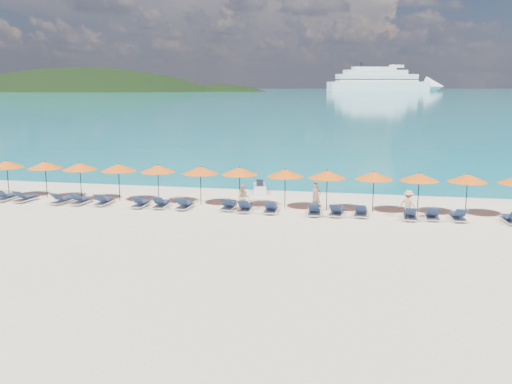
# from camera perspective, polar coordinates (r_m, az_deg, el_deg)

# --- Properties ---
(ground) EXTENTS (1400.00, 1400.00, 0.00)m
(ground) POSITION_cam_1_polar(r_m,az_deg,el_deg) (27.77, -1.24, -3.56)
(ground) COLOR beige
(sea) EXTENTS (1600.00, 1300.00, 0.01)m
(sea) POSITION_cam_1_polar(r_m,az_deg,el_deg) (686.30, 11.23, 9.90)
(sea) COLOR #1FA9B2
(sea) RESTS_ON ground
(headland_main) EXTENTS (374.00, 242.00, 126.50)m
(headland_main) POSITION_cam_1_polar(r_m,az_deg,el_deg) (645.19, -16.89, 6.23)
(headland_main) COLOR black
(headland_main) RESTS_ON ground
(headland_small) EXTENTS (162.00, 126.00, 85.50)m
(headland_small) POSITION_cam_1_polar(r_m,az_deg,el_deg) (608.08, -3.35, 6.71)
(headland_small) COLOR black
(headland_small) RESTS_ON ground
(cruise_ship) EXTENTS (130.22, 69.03, 36.75)m
(cruise_ship) POSITION_cam_1_polar(r_m,az_deg,el_deg) (643.68, 13.14, 10.64)
(cruise_ship) COLOR white
(cruise_ship) RESTS_ON ground
(jetski) EXTENTS (1.21, 2.18, 0.73)m
(jetski) POSITION_cam_1_polar(r_m,az_deg,el_deg) (36.68, 0.38, 0.43)
(jetski) COLOR white
(jetski) RESTS_ON ground
(beachgoer_a) EXTENTS (0.69, 0.67, 1.59)m
(beachgoer_a) POSITION_cam_1_polar(r_m,az_deg,el_deg) (31.26, 6.04, -0.51)
(beachgoer_a) COLOR tan
(beachgoer_a) RESTS_ON ground
(beachgoer_b) EXTENTS (0.76, 0.49, 1.47)m
(beachgoer_b) POSITION_cam_1_polar(r_m,az_deg,el_deg) (31.22, -1.28, -0.58)
(beachgoer_b) COLOR tan
(beachgoer_b) RESTS_ON ground
(beachgoer_c) EXTENTS (1.05, 0.85, 1.48)m
(beachgoer_c) POSITION_cam_1_polar(r_m,az_deg,el_deg) (30.52, 14.98, -1.19)
(beachgoer_c) COLOR tan
(beachgoer_c) RESTS_ON ground
(umbrella_0) EXTENTS (2.10, 2.10, 2.28)m
(umbrella_0) POSITION_cam_1_polar(r_m,az_deg,el_deg) (38.24, -23.66, 2.55)
(umbrella_0) COLOR black
(umbrella_0) RESTS_ON ground
(umbrella_1) EXTENTS (2.10, 2.10, 2.28)m
(umbrella_1) POSITION_cam_1_polar(r_m,az_deg,el_deg) (37.01, -20.34, 2.54)
(umbrella_1) COLOR black
(umbrella_1) RESTS_ON ground
(umbrella_2) EXTENTS (2.10, 2.10, 2.28)m
(umbrella_2) POSITION_cam_1_polar(r_m,az_deg,el_deg) (35.72, -17.21, 2.46)
(umbrella_2) COLOR black
(umbrella_2) RESTS_ON ground
(umbrella_3) EXTENTS (2.10, 2.10, 2.28)m
(umbrella_3) POSITION_cam_1_polar(r_m,az_deg,el_deg) (34.62, -13.59, 2.39)
(umbrella_3) COLOR black
(umbrella_3) RESTS_ON ground
(umbrella_4) EXTENTS (2.10, 2.10, 2.28)m
(umbrella_4) POSITION_cam_1_polar(r_m,az_deg,el_deg) (33.72, -9.80, 2.32)
(umbrella_4) COLOR black
(umbrella_4) RESTS_ON ground
(umbrella_5) EXTENTS (2.10, 2.10, 2.28)m
(umbrella_5) POSITION_cam_1_polar(r_m,az_deg,el_deg) (32.77, -5.57, 2.18)
(umbrella_5) COLOR black
(umbrella_5) RESTS_ON ground
(umbrella_6) EXTENTS (2.10, 2.10, 2.28)m
(umbrella_6) POSITION_cam_1_polar(r_m,az_deg,el_deg) (32.29, -1.66, 2.11)
(umbrella_6) COLOR black
(umbrella_6) RESTS_ON ground
(umbrella_7) EXTENTS (2.10, 2.10, 2.28)m
(umbrella_7) POSITION_cam_1_polar(r_m,az_deg,el_deg) (31.60, 2.93, 1.91)
(umbrella_7) COLOR black
(umbrella_7) RESTS_ON ground
(umbrella_8) EXTENTS (2.10, 2.10, 2.28)m
(umbrella_8) POSITION_cam_1_polar(r_m,az_deg,el_deg) (31.33, 7.13, 1.76)
(umbrella_8) COLOR black
(umbrella_8) RESTS_ON ground
(umbrella_9) EXTENTS (2.10, 2.10, 2.28)m
(umbrella_9) POSITION_cam_1_polar(r_m,az_deg,el_deg) (31.31, 11.70, 1.62)
(umbrella_9) COLOR black
(umbrella_9) RESTS_ON ground
(umbrella_10) EXTENTS (2.10, 2.10, 2.28)m
(umbrella_10) POSITION_cam_1_polar(r_m,az_deg,el_deg) (31.40, 16.01, 1.45)
(umbrella_10) COLOR black
(umbrella_10) RESTS_ON ground
(umbrella_11) EXTENTS (2.10, 2.10, 2.28)m
(umbrella_11) POSITION_cam_1_polar(r_m,az_deg,el_deg) (31.83, 20.41, 1.31)
(umbrella_11) COLOR black
(umbrella_11) RESTS_ON ground
(lounger_1) EXTENTS (0.63, 1.70, 0.66)m
(lounger_1) POSITION_cam_1_polar(r_m,az_deg,el_deg) (37.26, -23.66, -0.42)
(lounger_1) COLOR silver
(lounger_1) RESTS_ON ground
(lounger_2) EXTENTS (0.76, 1.75, 0.66)m
(lounger_2) POSITION_cam_1_polar(r_m,az_deg,el_deg) (36.43, -22.05, -0.54)
(lounger_2) COLOR silver
(lounger_2) RESTS_ON ground
(lounger_3) EXTENTS (0.76, 1.75, 0.66)m
(lounger_3) POSITION_cam_1_polar(r_m,az_deg,el_deg) (35.09, -18.83, -0.73)
(lounger_3) COLOR silver
(lounger_3) RESTS_ON ground
(lounger_4) EXTENTS (0.65, 1.71, 0.66)m
(lounger_4) POSITION_cam_1_polar(r_m,az_deg,el_deg) (34.56, -17.09, -0.80)
(lounger_4) COLOR silver
(lounger_4) RESTS_ON ground
(lounger_5) EXTENTS (0.69, 1.72, 0.66)m
(lounger_5) POSITION_cam_1_polar(r_m,az_deg,el_deg) (34.01, -14.95, -0.87)
(lounger_5) COLOR silver
(lounger_5) RESTS_ON ground
(lounger_6) EXTENTS (0.63, 1.70, 0.66)m
(lounger_6) POSITION_cam_1_polar(r_m,az_deg,el_deg) (32.92, -11.44, -1.09)
(lounger_6) COLOR silver
(lounger_6) RESTS_ON ground
(lounger_7) EXTENTS (0.74, 1.74, 0.66)m
(lounger_7) POSITION_cam_1_polar(r_m,az_deg,el_deg) (32.53, -9.46, -1.16)
(lounger_7) COLOR silver
(lounger_7) RESTS_ON ground
(lounger_8) EXTENTS (0.66, 1.71, 0.66)m
(lounger_8) POSITION_cam_1_polar(r_m,az_deg,el_deg) (32.06, -7.14, -1.27)
(lounger_8) COLOR silver
(lounger_8) RESTS_ON ground
(lounger_9) EXTENTS (0.64, 1.71, 0.66)m
(lounger_9) POSITION_cam_1_polar(r_m,az_deg,el_deg) (31.63, -2.75, -1.36)
(lounger_9) COLOR silver
(lounger_9) RESTS_ON ground
(lounger_10) EXTENTS (0.69, 1.72, 0.66)m
(lounger_10) POSITION_cam_1_polar(r_m,az_deg,el_deg) (31.13, -1.10, -1.55)
(lounger_10) COLOR silver
(lounger_10) RESTS_ON ground
(lounger_11) EXTENTS (0.72, 1.74, 0.66)m
(lounger_11) POSITION_cam_1_polar(r_m,az_deg,el_deg) (30.87, 1.50, -1.66)
(lounger_11) COLOR silver
(lounger_11) RESTS_ON ground
(lounger_12) EXTENTS (0.74, 1.74, 0.66)m
(lounger_12) POSITION_cam_1_polar(r_m,az_deg,el_deg) (30.45, 5.86, -1.88)
(lounger_12) COLOR silver
(lounger_12) RESTS_ON ground
(lounger_13) EXTENTS (0.76, 1.75, 0.66)m
(lounger_13) POSITION_cam_1_polar(r_m,az_deg,el_deg) (30.47, 8.08, -1.93)
(lounger_13) COLOR silver
(lounger_13) RESTS_ON ground
(lounger_14) EXTENTS (0.69, 1.72, 0.66)m
(lounger_14) POSITION_cam_1_polar(r_m,az_deg,el_deg) (30.55, 10.46, -1.96)
(lounger_14) COLOR silver
(lounger_14) RESTS_ON ground
(lounger_15) EXTENTS (0.65, 1.71, 0.66)m
(lounger_15) POSITION_cam_1_polar(r_m,az_deg,el_deg) (30.38, 15.15, -2.23)
(lounger_15) COLOR silver
(lounger_15) RESTS_ON ground
(lounger_16) EXTENTS (0.65, 1.71, 0.66)m
(lounger_16) POSITION_cam_1_polar(r_m,az_deg,el_deg) (30.71, 17.19, -2.20)
(lounger_16) COLOR silver
(lounger_16) RESTS_ON ground
(lounger_17) EXTENTS (0.75, 1.74, 0.66)m
(lounger_17) POSITION_cam_1_polar(r_m,az_deg,el_deg) (30.87, 19.54, -2.28)
(lounger_17) COLOR silver
(lounger_17) RESTS_ON ground
(lounger_18) EXTENTS (0.78, 1.75, 0.66)m
(lounger_18) POSITION_cam_1_polar(r_m,az_deg,el_deg) (31.21, 24.16, -2.47)
(lounger_18) COLOR silver
(lounger_18) RESTS_ON ground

